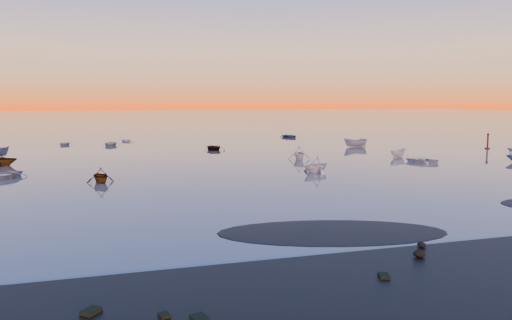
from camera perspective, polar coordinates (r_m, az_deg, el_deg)
name	(u,v)px	position (r m, az deg, el deg)	size (l,w,h in m)	color
ground	(183,133)	(128.02, -8.30, 3.11)	(600.00, 600.00, 0.00)	#685E57
mud_lobes	(432,234)	(32.65, 19.42, -7.94)	(140.00, 6.00, 0.07)	black
moored_fleet	(226,150)	(81.98, -3.40, 1.13)	(124.00, 58.00, 1.20)	silver
boat_near_center	(398,157)	(74.44, 15.92, 0.30)	(3.50, 1.48, 1.21)	silver
channel_marker	(488,142)	(92.90, 24.96, 1.87)	(0.80, 0.80, 2.85)	#3F0F0D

